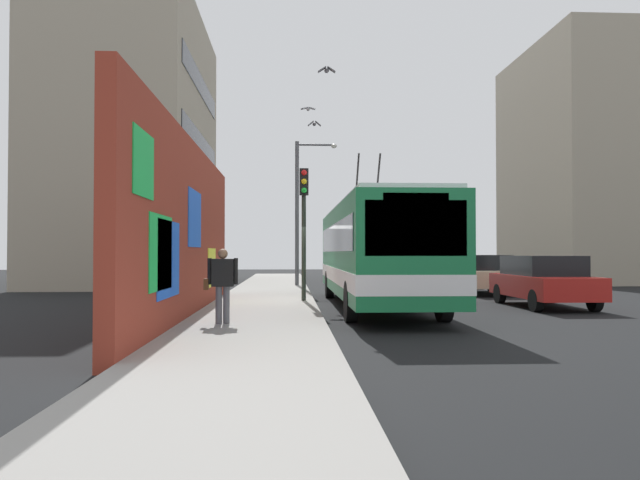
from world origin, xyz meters
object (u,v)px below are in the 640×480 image
(parked_car_red, at_px, (543,280))
(traffic_light, at_px, (304,211))
(parked_car_dark_gray, at_px, (422,267))
(street_lamp, at_px, (302,202))
(city_bus, at_px, (375,250))
(parked_car_champagne, at_px, (482,273))
(parked_car_white, at_px, (446,269))
(pedestrian_near_wall, at_px, (222,280))

(parked_car_red, distance_m, traffic_light, 7.71)
(parked_car_dark_gray, height_order, street_lamp, street_lamp)
(street_lamp, bearing_deg, traffic_light, 179.23)
(parked_car_dark_gray, bearing_deg, traffic_light, 155.28)
(city_bus, distance_m, parked_car_champagne, 7.83)
(parked_car_dark_gray, bearing_deg, parked_car_white, 180.00)
(parked_car_white, bearing_deg, parked_car_dark_gray, -0.00)
(parked_car_white, bearing_deg, parked_car_red, -180.00)
(pedestrian_near_wall, bearing_deg, street_lamp, -7.70)
(city_bus, xyz_separation_m, parked_car_red, (-0.11, -5.20, -0.92))
(parked_car_dark_gray, xyz_separation_m, traffic_light, (-15.96, 7.35, 2.14))
(parked_car_champagne, bearing_deg, parked_car_red, -180.00)
(city_bus, bearing_deg, traffic_light, 70.61)
(parked_car_red, xyz_separation_m, pedestrian_near_wall, (-5.06, 9.26, 0.25))
(traffic_light, bearing_deg, pedestrian_near_wall, 162.16)
(city_bus, height_order, traffic_light, city_bus)
(parked_car_champagne, height_order, traffic_light, traffic_light)
(street_lamp, bearing_deg, parked_car_dark_gray, -46.46)
(city_bus, relative_size, parked_car_dark_gray, 2.60)
(city_bus, height_order, pedestrian_near_wall, city_bus)
(parked_car_champagne, height_order, parked_car_dark_gray, same)
(parked_car_champagne, xyz_separation_m, street_lamp, (4.07, 7.23, 3.20))
(parked_car_champagne, bearing_deg, traffic_light, 124.35)
(city_bus, distance_m, parked_car_red, 5.28)
(city_bus, relative_size, pedestrian_near_wall, 7.47)
(parked_car_white, xyz_separation_m, traffic_light, (-10.63, 7.35, 2.15))
(pedestrian_near_wall, bearing_deg, parked_car_dark_gray, -22.92)
(city_bus, height_order, parked_car_dark_gray, city_bus)
(parked_car_red, height_order, street_lamp, street_lamp)
(parked_car_red, relative_size, traffic_light, 1.05)
(parked_car_red, bearing_deg, city_bus, 88.74)
(parked_car_dark_gray, bearing_deg, parked_car_champagne, 180.00)
(parked_car_champagne, xyz_separation_m, traffic_light, (-5.02, 7.35, 2.15))
(parked_car_red, xyz_separation_m, parked_car_champagne, (5.90, 0.00, -0.00))
(city_bus, height_order, parked_car_white, city_bus)
(parked_car_dark_gray, bearing_deg, street_lamp, 133.54)
(city_bus, relative_size, parked_car_red, 2.73)
(parked_car_white, xyz_separation_m, street_lamp, (-1.53, 7.23, 3.20))
(parked_car_dark_gray, bearing_deg, parked_car_red, -180.00)
(city_bus, relative_size, parked_car_champagne, 2.79)
(parked_car_red, height_order, pedestrian_near_wall, pedestrian_near_wall)
(parked_car_white, xyz_separation_m, pedestrian_near_wall, (-16.56, 9.26, 0.25))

